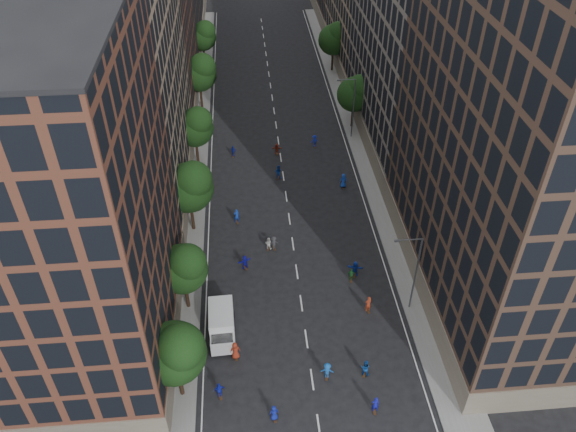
% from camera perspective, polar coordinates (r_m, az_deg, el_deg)
% --- Properties ---
extents(ground, '(240.00, 240.00, 0.00)m').
position_cam_1_polar(ground, '(77.10, -0.72, 5.77)').
color(ground, black).
rests_on(ground, ground).
extents(sidewalk_left, '(4.00, 105.00, 0.15)m').
position_cam_1_polar(sidewalk_left, '(83.64, -9.44, 8.13)').
color(sidewalk_left, slate).
rests_on(sidewalk_left, ground).
extents(sidewalk_right, '(4.00, 105.00, 0.15)m').
position_cam_1_polar(sidewalk_right, '(84.97, 7.07, 8.89)').
color(sidewalk_right, slate).
rests_on(sidewalk_right, ground).
extents(bldg_left_a, '(14.00, 22.00, 30.00)m').
position_cam_1_polar(bldg_left_a, '(46.83, -21.79, 0.51)').
color(bldg_left_a, brown).
rests_on(bldg_left_a, ground).
extents(bldg_left_b, '(14.00, 26.00, 34.00)m').
position_cam_1_polar(bldg_left_b, '(66.14, -17.72, 14.81)').
color(bldg_left_b, '#8D755C').
rests_on(bldg_left_b, ground).
extents(bldg_left_c, '(14.00, 20.00, 28.00)m').
position_cam_1_polar(bldg_left_c, '(88.34, -14.89, 19.07)').
color(bldg_left_c, brown).
rests_on(bldg_left_c, ground).
extents(bldg_right_a, '(14.00, 30.00, 36.00)m').
position_cam_1_polar(bldg_right_a, '(51.92, 23.05, 8.09)').
color(bldg_right_a, '#443024').
rests_on(bldg_right_a, ground).
extents(bldg_right_b, '(14.00, 28.00, 33.00)m').
position_cam_1_polar(bldg_right_b, '(76.86, 13.97, 18.32)').
color(bldg_right_b, '#685F56').
rests_on(bldg_right_b, ground).
extents(tree_left_0, '(5.20, 5.20, 8.83)m').
position_cam_1_polar(tree_left_0, '(46.22, -11.28, -13.34)').
color(tree_left_0, black).
rests_on(tree_left_0, ground).
extents(tree_left_1, '(4.80, 4.80, 8.21)m').
position_cam_1_polar(tree_left_1, '(53.25, -10.52, -5.13)').
color(tree_left_1, black).
rests_on(tree_left_1, ground).
extents(tree_left_2, '(5.60, 5.60, 9.45)m').
position_cam_1_polar(tree_left_2, '(61.98, -9.95, 3.07)').
color(tree_left_2, black).
rests_on(tree_left_2, ground).
extents(tree_left_3, '(5.00, 5.00, 8.58)m').
position_cam_1_polar(tree_left_3, '(74.10, -9.38, 9.02)').
color(tree_left_3, black).
rests_on(tree_left_3, ground).
extents(tree_left_4, '(5.40, 5.40, 9.08)m').
position_cam_1_polar(tree_left_4, '(88.25, -8.95, 14.28)').
color(tree_left_4, black).
rests_on(tree_left_4, ground).
extents(tree_left_5, '(4.80, 4.80, 8.33)m').
position_cam_1_polar(tree_left_5, '(103.21, -8.61, 17.72)').
color(tree_left_5, black).
rests_on(tree_left_5, ground).
extents(tree_right_a, '(5.00, 5.00, 8.39)m').
position_cam_1_polar(tree_right_a, '(82.56, 6.90, 12.35)').
color(tree_right_a, black).
rests_on(tree_right_a, ground).
extents(tree_right_b, '(5.20, 5.20, 8.83)m').
position_cam_1_polar(tree_right_b, '(100.45, 4.77, 17.58)').
color(tree_right_b, black).
rests_on(tree_right_b, ground).
extents(streetlamp_near, '(2.64, 0.22, 9.06)m').
position_cam_1_polar(streetlamp_near, '(53.93, 12.68, -5.38)').
color(streetlamp_near, '#595B60').
rests_on(streetlamp_near, ground).
extents(streetlamp_far, '(2.64, 0.22, 9.06)m').
position_cam_1_polar(streetlamp_far, '(80.09, 6.52, 11.13)').
color(streetlamp_far, '#595B60').
rests_on(streetlamp_far, ground).
extents(cargo_van, '(2.59, 5.24, 2.74)m').
position_cam_1_polar(cargo_van, '(53.37, -6.74, -10.90)').
color(cargo_van, silver).
rests_on(cargo_van, ground).
extents(skater_0, '(0.88, 0.67, 1.60)m').
position_cam_1_polar(skater_0, '(48.36, -1.42, -19.39)').
color(skater_0, '#121E95').
rests_on(skater_0, ground).
extents(skater_1, '(0.66, 0.45, 1.76)m').
position_cam_1_polar(skater_1, '(49.20, 8.85, -18.42)').
color(skater_1, '#1416A3').
rests_on(skater_1, ground).
extents(skater_2, '(1.05, 0.95, 1.75)m').
position_cam_1_polar(skater_2, '(51.18, 7.84, -15.05)').
color(skater_2, '#124497').
rests_on(skater_2, ground).
extents(skater_3, '(1.21, 0.84, 1.72)m').
position_cam_1_polar(skater_3, '(50.69, 4.00, -15.42)').
color(skater_3, '#1554B1').
rests_on(skater_3, ground).
extents(skater_4, '(1.05, 0.62, 1.68)m').
position_cam_1_polar(skater_4, '(49.81, -6.99, -17.18)').
color(skater_4, '#1621B6').
rests_on(skater_4, ground).
extents(skater_5, '(1.78, 1.00, 1.83)m').
position_cam_1_polar(skater_5, '(59.26, 6.82, -5.37)').
color(skater_5, '#1330A1').
rests_on(skater_5, ground).
extents(skater_6, '(0.99, 0.70, 1.91)m').
position_cam_1_polar(skater_6, '(51.95, -5.37, -13.49)').
color(skater_6, maroon).
rests_on(skater_6, ground).
extents(skater_7, '(0.80, 0.65, 1.88)m').
position_cam_1_polar(skater_7, '(55.92, 8.15, -8.87)').
color(skater_7, '#9D331A').
rests_on(skater_7, ground).
extents(skater_8, '(0.86, 0.74, 1.53)m').
position_cam_1_polar(skater_8, '(62.06, -2.02, -2.82)').
color(skater_8, silver).
rests_on(skater_8, ground).
extents(skater_9, '(1.12, 0.80, 1.56)m').
position_cam_1_polar(skater_9, '(62.07, -1.45, -2.77)').
color(skater_9, '#3A3A3E').
rests_on(skater_9, ground).
extents(skater_10, '(0.91, 0.43, 1.51)m').
position_cam_1_polar(skater_10, '(58.81, 6.44, -5.97)').
color(skater_10, '#1B5A23').
rests_on(skater_10, ground).
extents(skater_11, '(1.60, 1.08, 1.66)m').
position_cam_1_polar(skater_11, '(59.88, -4.40, -4.72)').
color(skater_11, '#1615AC').
rests_on(skater_11, ground).
extents(skater_12, '(0.94, 0.62, 1.92)m').
position_cam_1_polar(skater_12, '(71.49, 5.64, 3.56)').
color(skater_12, '#163DB2').
rests_on(skater_12, ground).
extents(skater_13, '(0.76, 0.59, 1.86)m').
position_cam_1_polar(skater_13, '(65.74, -5.25, -0.02)').
color(skater_13, '#163AB3').
rests_on(skater_13, ground).
extents(skater_14, '(1.10, 0.97, 1.88)m').
position_cam_1_polar(skater_14, '(72.83, -1.01, 4.48)').
color(skater_14, navy).
rests_on(skater_14, ground).
extents(skater_15, '(1.19, 0.76, 1.75)m').
position_cam_1_polar(skater_15, '(79.54, 2.70, 7.60)').
color(skater_15, '#1523AB').
rests_on(skater_15, ground).
extents(skater_16, '(0.98, 0.59, 1.56)m').
position_cam_1_polar(skater_16, '(77.70, -5.58, 6.54)').
color(skater_16, navy).
rests_on(skater_16, ground).
extents(skater_17, '(1.52, 0.62, 1.59)m').
position_cam_1_polar(skater_17, '(77.78, -1.14, 6.78)').
color(skater_17, maroon).
rests_on(skater_17, ground).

